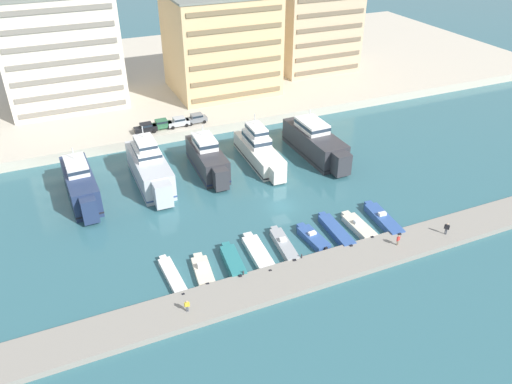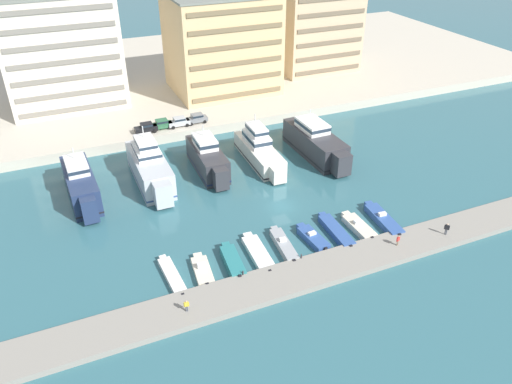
% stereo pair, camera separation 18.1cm
% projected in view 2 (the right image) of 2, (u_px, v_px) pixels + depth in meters
% --- Properties ---
extents(ground_plane, '(400.00, 400.00, 0.00)m').
position_uv_depth(ground_plane, '(281.00, 206.00, 73.64)').
color(ground_plane, '#336670').
extents(quay_promenade, '(180.00, 70.00, 1.78)m').
position_uv_depth(quay_promenade, '(170.00, 75.00, 121.86)').
color(quay_promenade, beige).
rests_on(quay_promenade, ground).
extents(pier_dock, '(120.00, 5.47, 0.79)m').
position_uv_depth(pier_dock, '(335.00, 265.00, 61.58)').
color(pier_dock, gray).
rests_on(pier_dock, ground).
extents(yacht_navy_far_left, '(4.38, 15.99, 7.57)m').
position_uv_depth(yacht_navy_far_left, '(81.00, 184.00, 74.28)').
color(yacht_navy_far_left, navy).
rests_on(yacht_navy_far_left, ground).
extents(yacht_silver_left, '(4.70, 17.36, 8.79)m').
position_uv_depth(yacht_silver_left, '(150.00, 167.00, 78.24)').
color(yacht_silver_left, silver).
rests_on(yacht_silver_left, ground).
extents(yacht_charcoal_mid_left, '(4.38, 15.02, 7.38)m').
position_uv_depth(yacht_charcoal_mid_left, '(208.00, 158.00, 81.63)').
color(yacht_charcoal_mid_left, '#333338').
rests_on(yacht_charcoal_mid_left, ground).
extents(yacht_ivory_center_left, '(4.60, 17.06, 7.87)m').
position_uv_depth(yacht_ivory_center_left, '(259.00, 150.00, 84.62)').
color(yacht_ivory_center_left, silver).
rests_on(yacht_ivory_center_left, ground).
extents(yacht_charcoal_center, '(5.13, 17.98, 7.66)m').
position_uv_depth(yacht_charcoal_center, '(316.00, 142.00, 86.35)').
color(yacht_charcoal_center, '#333338').
rests_on(yacht_charcoal_center, ground).
extents(motorboat_white_far_left, '(1.92, 8.15, 0.81)m').
position_uv_depth(motorboat_white_far_left, '(172.00, 276.00, 59.91)').
color(motorboat_white_far_left, white).
rests_on(motorboat_white_far_left, ground).
extents(motorboat_cream_left, '(2.54, 6.32, 1.29)m').
position_uv_depth(motorboat_cream_left, '(202.00, 270.00, 60.81)').
color(motorboat_cream_left, beige).
rests_on(motorboat_cream_left, ground).
extents(motorboat_teal_mid_left, '(2.41, 6.97, 1.06)m').
position_uv_depth(motorboat_teal_mid_left, '(232.00, 261.00, 62.05)').
color(motorboat_teal_mid_left, teal).
rests_on(motorboat_teal_mid_left, ground).
extents(motorboat_white_center_left, '(2.54, 8.57, 0.83)m').
position_uv_depth(motorboat_white_center_left, '(258.00, 253.00, 63.62)').
color(motorboat_white_center_left, white).
rests_on(motorboat_white_center_left, ground).
extents(motorboat_grey_center, '(2.26, 7.78, 1.34)m').
position_uv_depth(motorboat_grey_center, '(284.00, 245.00, 64.92)').
color(motorboat_grey_center, '#9EA3A8').
rests_on(motorboat_grey_center, ground).
extents(motorboat_blue_center_right, '(2.36, 6.43, 1.27)m').
position_uv_depth(motorboat_blue_center_right, '(313.00, 238.00, 66.25)').
color(motorboat_blue_center_right, '#33569E').
rests_on(motorboat_blue_center_right, ground).
extents(motorboat_blue_mid_right, '(2.10, 8.46, 0.92)m').
position_uv_depth(motorboat_blue_mid_right, '(336.00, 231.00, 67.61)').
color(motorboat_blue_mid_right, '#33569E').
rests_on(motorboat_blue_mid_right, ground).
extents(motorboat_cream_right, '(2.11, 6.90, 1.36)m').
position_uv_depth(motorboat_cream_right, '(358.00, 226.00, 68.50)').
color(motorboat_cream_right, beige).
rests_on(motorboat_cream_right, ground).
extents(motorboat_blue_far_right, '(2.66, 8.75, 1.42)m').
position_uv_depth(motorboat_blue_far_right, '(383.00, 220.00, 69.81)').
color(motorboat_blue_far_right, '#33569E').
rests_on(motorboat_blue_far_right, ground).
extents(car_black_far_left, '(4.12, 1.96, 1.80)m').
position_uv_depth(car_black_far_left, '(146.00, 127.00, 90.91)').
color(car_black_far_left, black).
rests_on(car_black_far_left, quay_promenade).
extents(car_green_left, '(4.11, 1.94, 1.80)m').
position_uv_depth(car_green_left, '(161.00, 124.00, 92.26)').
color(car_green_left, '#2D6642').
rests_on(car_green_left, quay_promenade).
extents(car_silver_mid_left, '(4.12, 1.97, 1.80)m').
position_uv_depth(car_silver_mid_left, '(179.00, 121.00, 93.21)').
color(car_silver_mid_left, '#B7BCC1').
rests_on(car_silver_mid_left, quay_promenade).
extents(car_grey_center_left, '(4.13, 1.99, 1.80)m').
position_uv_depth(car_grey_center_left, '(197.00, 118.00, 94.57)').
color(car_grey_center_left, slate).
rests_on(car_grey_center_left, quay_promenade).
extents(apartment_block_far_left, '(22.30, 15.59, 23.94)m').
position_uv_depth(apartment_block_far_left, '(61.00, 50.00, 97.95)').
color(apartment_block_far_left, silver).
rests_on(apartment_block_far_left, quay_promenade).
extents(apartment_block_left, '(21.71, 18.24, 22.34)m').
position_uv_depth(apartment_block_left, '(221.00, 42.00, 105.75)').
color(apartment_block_left, '#E0BC84').
rests_on(apartment_block_left, quay_promenade).
extents(apartment_block_mid_left, '(18.84, 12.47, 27.94)m').
position_uv_depth(apartment_block_mid_left, '(318.00, 14.00, 116.04)').
color(apartment_block_mid_left, '#C6AD89').
rests_on(apartment_block_mid_left, quay_promenade).
extents(pedestrian_near_edge, '(0.49, 0.55, 1.76)m').
position_uv_depth(pedestrian_near_edge, '(447.00, 228.00, 65.82)').
color(pedestrian_near_edge, '#4C515B').
rests_on(pedestrian_near_edge, pier_dock).
extents(pedestrian_mid_deck, '(0.59, 0.31, 1.55)m').
position_uv_depth(pedestrian_mid_deck, '(186.00, 305.00, 53.93)').
color(pedestrian_mid_deck, '#4C515B').
rests_on(pedestrian_mid_deck, pier_dock).
extents(pedestrian_far_side, '(0.59, 0.29, 1.54)m').
position_uv_depth(pedestrian_far_side, '(398.00, 240.00, 63.89)').
color(pedestrian_far_side, '#7A6B56').
rests_on(pedestrian_far_side, pier_dock).
extents(bollard_west, '(0.20, 0.20, 0.61)m').
position_uv_depth(bollard_west, '(243.00, 273.00, 59.33)').
color(bollard_west, '#2D2D33').
rests_on(bollard_west, pier_dock).
extents(bollard_west_mid, '(0.20, 0.20, 0.61)m').
position_uv_depth(bollard_west_mid, '(301.00, 256.00, 61.98)').
color(bollard_west_mid, '#2D2D33').
rests_on(bollard_west_mid, pier_dock).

